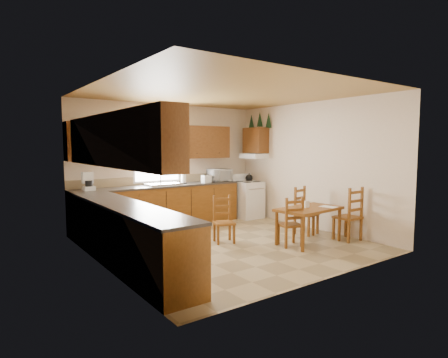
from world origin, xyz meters
TOP-DOWN VIEW (x-y plane):
  - floor at (0.00, 0.00)m, footprint 4.50×4.50m
  - ceiling at (0.00, 0.00)m, footprint 4.50×4.50m
  - wall_left at (-2.25, 0.00)m, footprint 4.50×4.50m
  - wall_right at (2.25, 0.00)m, footprint 4.50×4.50m
  - wall_back at (0.00, 2.25)m, footprint 4.50×4.50m
  - wall_front at (0.00, -2.25)m, footprint 4.50×4.50m
  - lower_cab_back at (-0.38, 1.95)m, footprint 3.75×0.60m
  - lower_cab_left at (-1.95, -0.15)m, footprint 0.60×3.60m
  - counter_back at (-0.38, 1.95)m, footprint 3.75×0.63m
  - counter_left at (-1.95, -0.15)m, footprint 0.63×3.60m
  - backsplash at (-0.38, 2.24)m, footprint 3.75×0.01m
  - upper_cab_back_left at (-1.55, 2.08)m, footprint 1.41×0.33m
  - upper_cab_back_right at (0.86, 2.08)m, footprint 1.25×0.33m
  - upper_cab_left at (-2.08, -0.15)m, footprint 0.33×3.60m
  - upper_cab_stove at (2.08, 1.65)m, footprint 0.33×0.62m
  - range_hood at (2.03, 1.65)m, footprint 0.44×0.62m
  - window_frame at (-0.30, 2.22)m, footprint 1.13×0.02m
  - window_pane at (-0.30, 2.21)m, footprint 1.05×0.01m
  - window_valance at (-0.30, 2.19)m, footprint 1.19×0.01m
  - sink_basin at (-0.30, 1.95)m, footprint 0.75×0.45m
  - pine_decal_a at (2.21, 1.33)m, footprint 0.22×0.22m
  - pine_decal_b at (2.21, 1.65)m, footprint 0.22×0.22m
  - pine_decal_c at (2.21, 1.97)m, footprint 0.22×0.22m
  - stove at (1.86, 1.66)m, footprint 0.61×0.63m
  - coffeemaker at (-1.89, 1.92)m, footprint 0.30×0.33m
  - paper_towel at (0.23, 1.98)m, footprint 0.14×0.14m
  - toaster at (0.76, 1.85)m, footprint 0.23×0.16m
  - microwave at (1.20, 1.93)m, footprint 0.50×0.37m
  - dining_table at (1.23, -0.84)m, footprint 1.28×0.81m
  - chair_near_left at (0.82, -0.77)m, footprint 0.45×0.44m
  - chair_near_right at (1.99, -1.12)m, footprint 0.43×0.41m
  - chair_far_left at (-0.00, 0.09)m, footprint 0.45×0.44m
  - chair_far_right at (1.73, -0.35)m, footprint 0.46×0.44m
  - table_paper at (1.60, -0.99)m, footprint 0.27×0.33m
  - table_card at (1.19, -0.83)m, footprint 0.10×0.04m

SIDE VIEW (x-z plane):
  - floor at x=0.00m, z-range 0.00..0.00m
  - dining_table at x=1.23m, z-range 0.00..0.65m
  - chair_far_left at x=0.00m, z-range 0.00..0.85m
  - chair_near_left at x=0.82m, z-range 0.00..0.88m
  - stove at x=1.86m, z-range 0.00..0.88m
  - lower_cab_back at x=-0.38m, z-range 0.00..0.88m
  - lower_cab_left at x=-1.95m, z-range 0.00..0.88m
  - chair_far_right at x=1.73m, z-range 0.00..0.94m
  - chair_near_right at x=1.99m, z-range 0.00..1.00m
  - table_paper at x=1.60m, z-range 0.65..0.66m
  - table_card at x=1.19m, z-range 0.65..0.79m
  - counter_back at x=-0.38m, z-range 0.88..0.92m
  - counter_left at x=-1.95m, z-range 0.88..0.92m
  - sink_basin at x=-0.30m, z-range 0.92..0.96m
  - toaster at x=0.76m, z-range 0.92..1.09m
  - backsplash at x=-0.38m, z-range 0.92..1.10m
  - paper_towel at x=0.23m, z-range 0.92..1.19m
  - microwave at x=1.20m, z-range 0.92..1.21m
  - coffeemaker at x=-1.89m, z-range 0.92..1.29m
  - wall_left at x=-2.25m, z-range 1.35..1.35m
  - wall_right at x=2.25m, z-range 1.35..1.35m
  - wall_back at x=0.00m, z-range 1.35..1.35m
  - wall_front at x=0.00m, z-range 1.35..1.35m
  - range_hood at x=2.03m, z-range 1.46..1.58m
  - window_frame at x=-0.30m, z-range 0.96..2.14m
  - window_pane at x=-0.30m, z-range 1.00..2.10m
  - upper_cab_back_left at x=-1.55m, z-range 1.48..2.23m
  - upper_cab_back_right at x=0.86m, z-range 1.48..2.23m
  - upper_cab_left at x=-2.08m, z-range 1.48..2.23m
  - upper_cab_stove at x=2.08m, z-range 1.59..2.21m
  - window_valance at x=-0.30m, z-range 1.93..2.17m
  - pine_decal_a at x=2.21m, z-range 2.20..2.56m
  - pine_decal_c at x=2.21m, z-range 2.20..2.56m
  - pine_decal_b at x=2.21m, z-range 2.24..2.60m
  - ceiling at x=0.00m, z-range 2.70..2.70m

